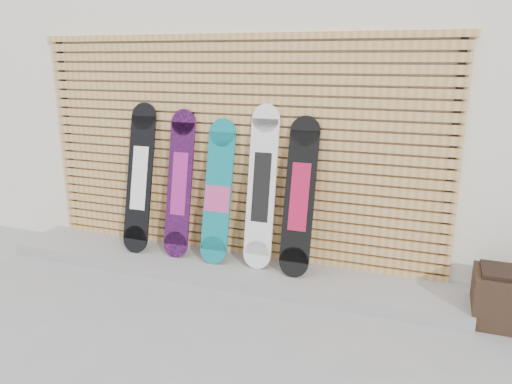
{
  "coord_description": "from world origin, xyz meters",
  "views": [
    {
      "loc": [
        1.76,
        -3.5,
        2.08
      ],
      "look_at": [
        0.18,
        0.75,
        0.85
      ],
      "focal_mm": 35.0,
      "sensor_mm": 36.0,
      "label": 1
    }
  ],
  "objects_px": {
    "snowboard_3": "(262,187)",
    "snowboard_4": "(300,197)",
    "snowboard_2": "(218,193)",
    "snowboard_0": "(140,178)",
    "snowboard_1": "(180,184)"
  },
  "relations": [
    {
      "from": "snowboard_2",
      "to": "snowboard_3",
      "type": "bearing_deg",
      "value": 3.11
    },
    {
      "from": "snowboard_0",
      "to": "snowboard_1",
      "type": "distance_m",
      "value": 0.45
    },
    {
      "from": "snowboard_1",
      "to": "snowboard_4",
      "type": "bearing_deg",
      "value": -0.84
    },
    {
      "from": "snowboard_4",
      "to": "snowboard_2",
      "type": "bearing_deg",
      "value": 179.48
    },
    {
      "from": "snowboard_0",
      "to": "snowboard_4",
      "type": "distance_m",
      "value": 1.7
    },
    {
      "from": "snowboard_0",
      "to": "snowboard_3",
      "type": "bearing_deg",
      "value": 1.42
    },
    {
      "from": "snowboard_1",
      "to": "snowboard_2",
      "type": "relative_size",
      "value": 1.05
    },
    {
      "from": "snowboard_0",
      "to": "snowboard_1",
      "type": "bearing_deg",
      "value": 2.48
    },
    {
      "from": "snowboard_4",
      "to": "snowboard_3",
      "type": "bearing_deg",
      "value": 175.29
    },
    {
      "from": "snowboard_3",
      "to": "snowboard_0",
      "type": "bearing_deg",
      "value": -178.58
    },
    {
      "from": "snowboard_1",
      "to": "snowboard_2",
      "type": "distance_m",
      "value": 0.43
    },
    {
      "from": "snowboard_3",
      "to": "snowboard_2",
      "type": "bearing_deg",
      "value": -176.89
    },
    {
      "from": "snowboard_2",
      "to": "snowboard_0",
      "type": "bearing_deg",
      "value": -179.43
    },
    {
      "from": "snowboard_3",
      "to": "snowboard_4",
      "type": "xyz_separation_m",
      "value": [
        0.38,
        -0.03,
        -0.05
      ]
    },
    {
      "from": "snowboard_2",
      "to": "snowboard_4",
      "type": "height_order",
      "value": "snowboard_4"
    }
  ]
}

